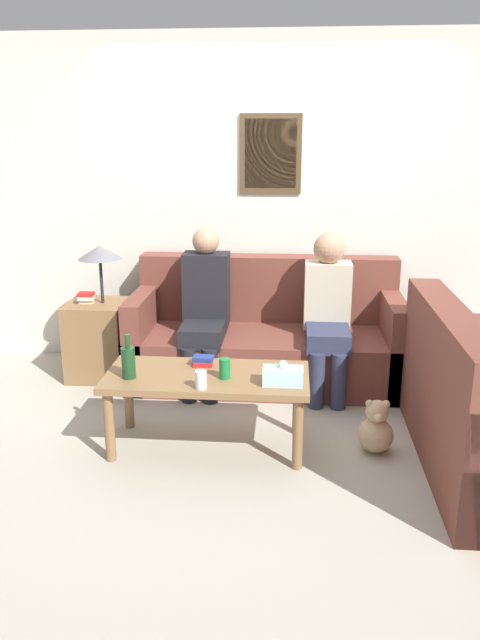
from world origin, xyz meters
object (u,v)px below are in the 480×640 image
(teddy_bear, at_px, (376,429))
(drinking_glass, at_px, (201,380))
(wine_bottle, at_px, (128,361))
(couch_main, at_px, (266,340))
(coffee_table, at_px, (207,384))
(person_right, at_px, (328,308))
(person_left, at_px, (205,305))

(teddy_bear, bearing_deg, drinking_glass, -166.74)
(teddy_bear, bearing_deg, wine_bottle, -175.54)
(couch_main, xyz_separation_m, teddy_bear, (0.72, -1.13, -0.17))
(coffee_table, distance_m, drinking_glass, 0.25)
(drinking_glass, bearing_deg, person_right, 57.44)
(person_left, bearing_deg, person_right, -0.19)
(coffee_table, height_order, teddy_bear, coffee_table)
(person_left, bearing_deg, couch_main, 21.48)
(couch_main, xyz_separation_m, coffee_table, (-0.30, -1.16, 0.10))
(couch_main, relative_size, drinking_glass, 19.37)
(drinking_glass, height_order, person_right, person_right)
(drinking_glass, bearing_deg, couch_main, 77.36)
(drinking_glass, height_order, person_left, person_left)
(person_right, bearing_deg, coffee_table, -127.88)
(wine_bottle, xyz_separation_m, person_left, (0.30, 1.07, 0.06))
(wine_bottle, xyz_separation_m, drinking_glass, (0.45, -0.13, -0.05))
(couch_main, height_order, person_right, person_right)
(drinking_glass, xyz_separation_m, person_right, (0.76, 1.19, 0.10))
(person_right, bearing_deg, teddy_bear, -74.66)
(person_right, relative_size, teddy_bear, 3.48)
(wine_bottle, relative_size, teddy_bear, 0.80)
(coffee_table, xyz_separation_m, teddy_bear, (1.02, 0.02, -0.27))
(wine_bottle, relative_size, drinking_glass, 2.53)
(coffee_table, bearing_deg, wine_bottle, -168.47)
(coffee_table, relative_size, person_right, 1.04)
(wine_bottle, relative_size, person_right, 0.23)
(couch_main, bearing_deg, person_right, -21.70)
(coffee_table, bearing_deg, couch_main, 75.23)
(person_right, bearing_deg, drinking_glass, -122.56)
(couch_main, bearing_deg, person_left, -158.52)
(couch_main, height_order, drinking_glass, couch_main)
(person_left, relative_size, person_right, 1.02)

